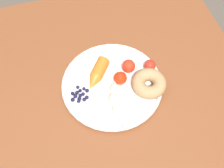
{
  "coord_description": "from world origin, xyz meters",
  "views": [
    {
      "loc": [
        -0.35,
        0.08,
        1.45
      ],
      "look_at": [
        0.05,
        -0.04,
        0.75
      ],
      "focal_mm": 43.74,
      "sensor_mm": 36.0,
      "label": 1
    }
  ],
  "objects": [
    {
      "name": "dining_table",
      "position": [
        0.0,
        0.0,
        0.64
      ],
      "size": [
        0.96,
        0.93,
        0.73
      ],
      "color": "brown",
      "rests_on": "ground_plane"
    },
    {
      "name": "tomato_mid",
      "position": [
        0.05,
        -0.06,
        0.77
      ],
      "size": [
        0.04,
        0.04,
        0.04
      ],
      "primitive_type": "sphere",
      "color": "red",
      "rests_on": "plate"
    },
    {
      "name": "plate",
      "position": [
        0.05,
        -0.04,
        0.74
      ],
      "size": [
        0.3,
        0.3,
        0.02
      ],
      "color": "white",
      "rests_on": "dining_table"
    },
    {
      "name": "banana",
      "position": [
        -0.01,
        -0.03,
        0.76
      ],
      "size": [
        0.18,
        0.07,
        0.03
      ],
      "color": "beige",
      "rests_on": "plate"
    },
    {
      "name": "donut",
      "position": [
        0.01,
        -0.14,
        0.77
      ],
      "size": [
        0.14,
        0.14,
        0.04
      ],
      "primitive_type": "torus",
      "rotation": [
        0.0,
        0.0,
        0.64
      ],
      "color": "tan",
      "rests_on": "plate"
    },
    {
      "name": "carrot_orange",
      "position": [
        0.08,
        -0.0,
        0.77
      ],
      "size": [
        0.11,
        0.1,
        0.04
      ],
      "color": "orange",
      "rests_on": "plate"
    },
    {
      "name": "blueberry_pile",
      "position": [
        0.03,
        0.06,
        0.75
      ],
      "size": [
        0.06,
        0.06,
        0.02
      ],
      "color": "#191638",
      "rests_on": "plate"
    },
    {
      "name": "tomato_near",
      "position": [
        0.08,
        -0.1,
        0.77
      ],
      "size": [
        0.04,
        0.04,
        0.04
      ],
      "primitive_type": "sphere",
      "color": "red",
      "rests_on": "plate"
    },
    {
      "name": "tomato_far",
      "position": [
        0.07,
        -0.16,
        0.76
      ],
      "size": [
        0.04,
        0.04,
        0.04
      ],
      "primitive_type": "sphere",
      "color": "red",
      "rests_on": "plate"
    },
    {
      "name": "ground_plane",
      "position": [
        0.0,
        0.0,
        0.0
      ],
      "size": [
        6.0,
        6.0,
        0.0
      ],
      "primitive_type": "plane",
      "color": "brown"
    }
  ]
}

